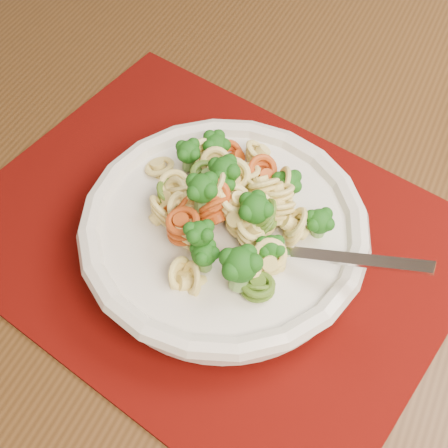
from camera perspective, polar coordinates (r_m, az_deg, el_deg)
The scene contains 5 objects.
dining_table at distance 0.69m, azimuth -0.40°, elevation -2.32°, with size 1.44×1.00×0.72m.
placemat at distance 0.57m, azimuth -1.30°, elevation -1.29°, with size 0.43×0.34×0.00m, color #4F0703.
pasta_bowl at distance 0.54m, azimuth 0.00°, elevation -0.68°, with size 0.25×0.25×0.05m.
pasta_broccoli_heap at distance 0.53m, azimuth 0.00°, elevation 0.39°, with size 0.21×0.21×0.06m, color #F0D977, non-canonical shape.
fork at distance 0.51m, azimuth 3.72°, elevation -2.34°, with size 0.19×0.02×0.01m, color silver, non-canonical shape.
Camera 1 is at (-0.54, -0.18, 1.19)m, focal length 50.00 mm.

